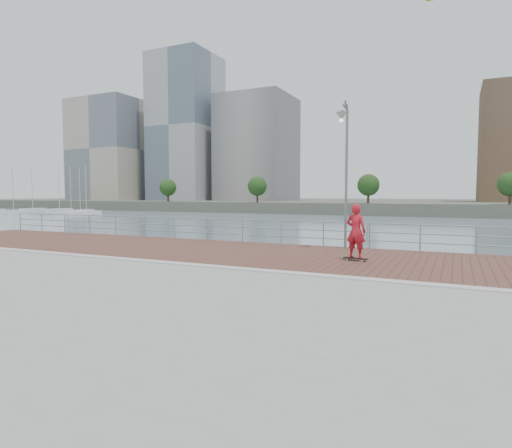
% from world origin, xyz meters
% --- Properties ---
extents(water, '(400.00, 400.00, 0.00)m').
position_xyz_m(water, '(0.00, 0.00, -2.00)').
color(water, slate).
rests_on(water, ground).
extents(seawall, '(40.00, 24.00, 2.00)m').
position_xyz_m(seawall, '(0.00, -5.00, -1.00)').
color(seawall, gray).
rests_on(seawall, ground).
extents(brick_lane, '(40.00, 6.80, 0.02)m').
position_xyz_m(brick_lane, '(0.00, 3.60, 0.01)').
color(brick_lane, brown).
rests_on(brick_lane, seawall).
extents(curb, '(40.00, 0.40, 0.06)m').
position_xyz_m(curb, '(0.00, 0.00, 0.03)').
color(curb, '#B7B5AD').
rests_on(curb, seawall).
extents(far_shore, '(320.00, 95.00, 2.50)m').
position_xyz_m(far_shore, '(0.00, 122.50, -0.75)').
color(far_shore, '#4C5142').
rests_on(far_shore, ground).
extents(guardrail, '(39.06, 0.06, 1.13)m').
position_xyz_m(guardrail, '(0.00, 7.00, 0.69)').
color(guardrail, '#8C9EA8').
rests_on(guardrail, brick_lane).
extents(street_lamp, '(0.43, 1.26, 5.96)m').
position_xyz_m(street_lamp, '(2.14, 6.06, 4.23)').
color(street_lamp, slate).
rests_on(street_lamp, brick_lane).
extents(skateboard, '(0.88, 0.37, 0.10)m').
position_xyz_m(skateboard, '(3.28, 3.28, 0.10)').
color(skateboard, black).
rests_on(skateboard, brick_lane).
extents(skateboarder, '(0.77, 0.57, 1.92)m').
position_xyz_m(skateboarder, '(3.28, 3.28, 1.07)').
color(skateboarder, red).
rests_on(skateboarder, skateboard).
extents(shoreline_trees, '(144.44, 4.84, 6.46)m').
position_xyz_m(shoreline_trees, '(10.64, 77.00, 4.25)').
color(shoreline_trees, '#473323').
rests_on(shoreline_trees, far_shore).
extents(marina, '(30.15, 20.52, 10.39)m').
position_xyz_m(marina, '(-81.20, 58.51, -1.53)').
color(marina, white).
rests_on(marina, water).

